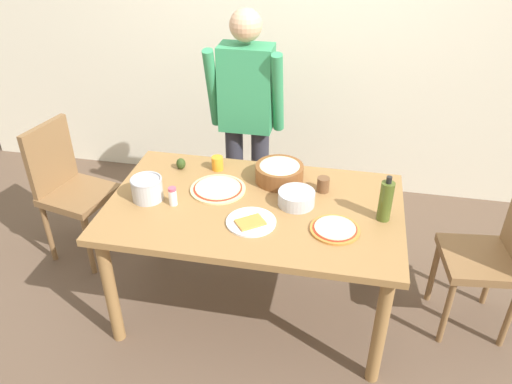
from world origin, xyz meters
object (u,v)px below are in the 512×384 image
pizza_raw_on_board (218,189)px  salt_shaker (173,196)px  person_cook (247,115)px  steel_pot (147,188)px  pizza_cooked_on_tray (335,229)px  cup_orange (217,163)px  chair_wooden_left (68,184)px  cup_small_brown (323,185)px  avocado (181,164)px  olive_oil_bottle (386,200)px  dining_table (254,218)px  mixing_bowl_steel (296,198)px  plate_with_slice (251,222)px  chair_wooden_right (496,251)px  popcorn_bowl (279,171)px

pizza_raw_on_board → salt_shaker: size_ratio=2.97×
person_cook → steel_pot: (-0.38, -0.81, -0.11)m
pizza_cooked_on_tray → cup_orange: 0.89m
person_cook → chair_wooden_left: (-1.12, -0.44, -0.40)m
cup_small_brown → avocado: cup_small_brown is taller
pizza_cooked_on_tray → steel_pot: steel_pot is taller
pizza_raw_on_board → olive_oil_bottle: olive_oil_bottle is taller
dining_table → mixing_bowl_steel: 0.26m
chair_wooden_left → pizza_raw_on_board: bearing=-10.9°
mixing_bowl_steel → cup_orange: 0.59m
chair_wooden_left → plate_with_slice: chair_wooden_left is taller
salt_shaker → avocado: size_ratio=1.51×
dining_table → chair_wooden_right: bearing=5.7°
plate_with_slice → popcorn_bowl: popcorn_bowl is taller
chair_wooden_right → pizza_cooked_on_tray: chair_wooden_right is taller
chair_wooden_left → olive_oil_bottle: 2.06m
chair_wooden_right → cup_orange: (-1.62, 0.20, 0.26)m
chair_wooden_left → plate_with_slice: (1.34, -0.49, 0.23)m
olive_oil_bottle → cup_orange: olive_oil_bottle is taller
pizza_cooked_on_tray → avocado: bearing=155.0°
olive_oil_bottle → cup_small_brown: bearing=147.8°
steel_pot → avocado: (0.07, 0.35, -0.03)m
cup_small_brown → avocado: size_ratio=1.21×
dining_table → chair_wooden_left: 1.36m
chair_wooden_right → popcorn_bowl: size_ratio=3.39×
popcorn_bowl → mixing_bowl_steel: bearing=-60.5°
pizza_raw_on_board → plate_with_slice: 0.37m
chair_wooden_right → mixing_bowl_steel: 1.13m
avocado → plate_with_slice: bearing=-41.5°
dining_table → steel_pot: (-0.59, -0.06, 0.16)m
person_cook → pizza_cooked_on_tray: 1.13m
popcorn_bowl → mixing_bowl_steel: popcorn_bowl is taller
plate_with_slice → cup_small_brown: cup_small_brown is taller
person_cook → salt_shaker: size_ratio=15.28×
popcorn_bowl → cup_small_brown: size_ratio=3.29×
pizza_cooked_on_tray → steel_pot: bearing=174.8°
pizza_cooked_on_tray → mixing_bowl_steel: bearing=138.3°
pizza_cooked_on_tray → popcorn_bowl: size_ratio=0.91×
plate_with_slice → popcorn_bowl: bearing=80.5°
pizza_cooked_on_tray → cup_orange: (-0.74, 0.48, 0.03)m
person_cook → chair_wooden_right: bearing=-22.3°
popcorn_bowl → cup_small_brown: (0.26, -0.07, -0.02)m
person_cook → pizza_cooked_on_tray: (0.65, -0.91, -0.17)m
person_cook → popcorn_bowl: person_cook is taller
popcorn_bowl → cup_orange: bearing=171.8°
chair_wooden_left → salt_shaker: (0.89, -0.40, 0.27)m
pizza_raw_on_board → steel_pot: bearing=-155.6°
pizza_cooked_on_tray → avocado: size_ratio=3.63×
chair_wooden_left → cup_small_brown: (1.67, -0.10, 0.26)m
chair_wooden_right → pizza_cooked_on_tray: bearing=-162.1°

